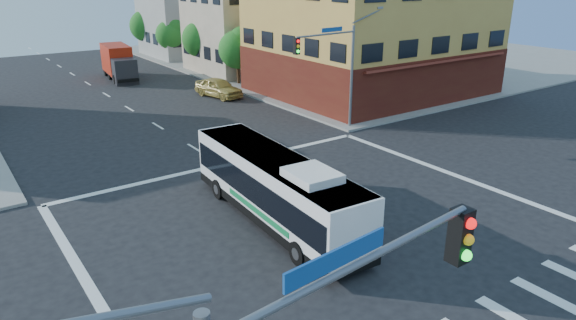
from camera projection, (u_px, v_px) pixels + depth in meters
ground at (328, 229)px, 21.81m from camera, size 120.00×120.00×0.00m
sidewalk_ne at (365, 54)px, 67.56m from camera, size 50.00×50.00×0.15m
corner_building_ne at (372, 25)px, 44.76m from camera, size 18.10×15.44×14.00m
building_east_near at (251, 28)px, 55.49m from camera, size 12.06×10.06×9.00m
building_east_far at (194, 15)px, 66.06m from camera, size 12.06×10.06×10.00m
signal_mast_ne at (334, 59)px, 33.14m from camera, size 7.91×1.13×8.07m
street_tree_a at (239, 47)px, 48.42m from camera, size 3.60×3.60×5.53m
street_tree_b at (201, 37)px, 54.50m from camera, size 3.80×3.80×5.79m
street_tree_c at (171, 33)px, 60.73m from camera, size 3.40×3.40×5.29m
street_tree_d at (146, 24)px, 66.72m from camera, size 4.00×4.00×6.03m
transit_bus at (276, 187)px, 21.97m from camera, size 3.00×11.16×3.27m
box_truck at (119, 63)px, 51.70m from camera, size 2.98×7.58×3.32m
parked_car at (219, 88)px, 44.56m from camera, size 2.92×5.13×1.64m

